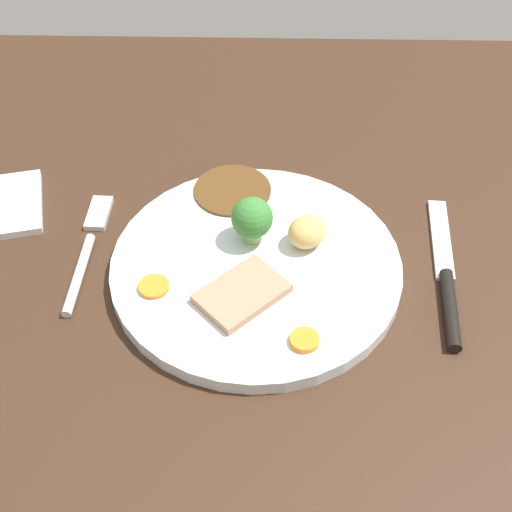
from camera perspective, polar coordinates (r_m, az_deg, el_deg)
dining_table at (r=66.61cm, az=-3.10°, el=-2.31°), size 120.00×84.00×3.60cm
dinner_plate at (r=64.45cm, az=0.00°, el=-1.05°), size 26.19×26.19×1.40cm
gravy_pool at (r=71.00cm, az=-1.89°, el=5.27°), size 7.65×7.65×0.30cm
meat_slice_main at (r=61.09cm, az=-1.13°, el=-2.98°), size 8.80×8.71×0.80cm
roast_potato_left at (r=64.86cm, az=4.09°, el=1.95°), size 4.87×4.83×2.97cm
carrot_coin_front at (r=58.22cm, az=3.88°, el=-6.71°), size 2.41×2.41×0.55cm
carrot_coin_back at (r=62.46cm, az=-8.14°, el=-2.43°), size 2.70×2.70×0.41cm
broccoli_floret at (r=64.48cm, az=-0.32°, el=2.98°), size 3.82×3.82×4.52cm
fork at (r=68.60cm, az=-13.28°, el=0.66°), size 2.17×15.29×0.90cm
knife at (r=65.99cm, az=14.95°, el=-1.99°), size 2.82×18.56×1.20cm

